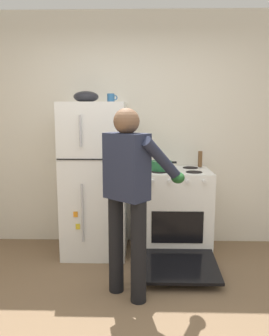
# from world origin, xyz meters

# --- Properties ---
(kitchen_wall_back) EXTENTS (6.00, 0.10, 2.70)m
(kitchen_wall_back) POSITION_xyz_m (0.00, 1.95, 1.35)
(kitchen_wall_back) COLOR silver
(kitchen_wall_back) RESTS_ON ground
(refrigerator) EXTENTS (0.68, 0.72, 1.67)m
(refrigerator) POSITION_xyz_m (-0.35, 1.57, 0.83)
(refrigerator) COLOR white
(refrigerator) RESTS_ON ground
(stove_range) EXTENTS (0.76, 1.24, 0.94)m
(stove_range) POSITION_xyz_m (0.53, 1.55, 0.46)
(stove_range) COLOR white
(stove_range) RESTS_ON ground
(person_cook) EXTENTS (0.70, 0.75, 1.60)m
(person_cook) POSITION_xyz_m (0.07, 0.63, 0.96)
(person_cook) COLOR black
(person_cook) RESTS_ON ground
(red_pot) EXTENTS (0.33, 0.23, 0.10)m
(red_pot) POSITION_xyz_m (0.37, 1.52, 1.00)
(red_pot) COLOR #236638
(red_pot) RESTS_ON stove_range
(coffee_mug) EXTENTS (0.11, 0.08, 0.10)m
(coffee_mug) POSITION_xyz_m (-0.17, 1.62, 1.71)
(coffee_mug) COLOR #2D6093
(coffee_mug) RESTS_ON refrigerator
(pepper_mill) EXTENTS (0.05, 0.05, 0.18)m
(pepper_mill) POSITION_xyz_m (0.83, 1.77, 1.03)
(pepper_mill) COLOR brown
(pepper_mill) RESTS_ON stove_range
(mixing_bowl) EXTENTS (0.27, 0.27, 0.12)m
(mixing_bowl) POSITION_xyz_m (-0.43, 1.57, 1.73)
(mixing_bowl) COLOR black
(mixing_bowl) RESTS_ON refrigerator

